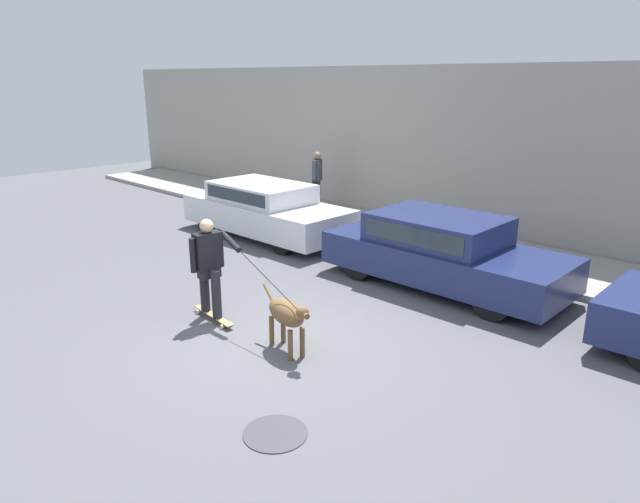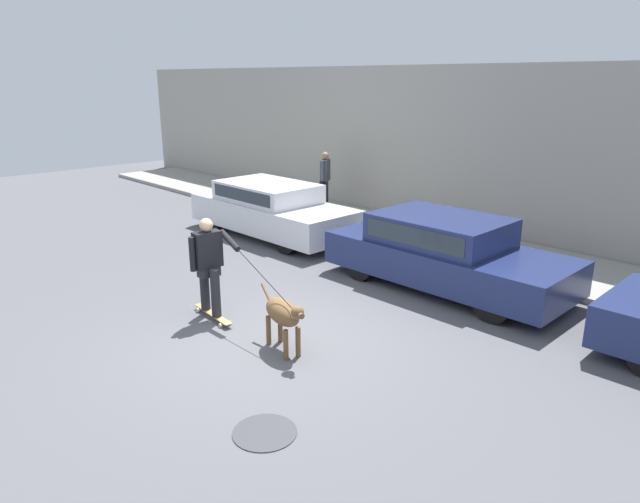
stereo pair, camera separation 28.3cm
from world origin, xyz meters
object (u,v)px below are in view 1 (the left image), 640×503
skateboarder (209,264)px  parked_car_1 (442,252)px  pedestrian_with_bag (317,178)px  dog (287,314)px  parked_car_0 (265,210)px

skateboarder → parked_car_1: bearing=71.5°
skateboarder → pedestrian_with_bag: bearing=127.8°
skateboarder → pedestrian_with_bag: size_ratio=1.61×
dog → pedestrian_with_bag: bearing=145.2°
parked_car_1 → dog: size_ratio=3.69×
parked_car_1 → dog: (-0.05, -3.71, -0.08)m
parked_car_0 → skateboarder: skateboarder is taller
parked_car_0 → parked_car_1: size_ratio=1.00×
dog → skateboarder: (-1.65, -0.09, 0.36)m
parked_car_1 → pedestrian_with_bag: 6.22m
skateboarder → parked_car_0: bearing=135.7°
parked_car_0 → dog: parked_car_0 is taller
pedestrian_with_bag → parked_car_0: bearing=79.3°
parked_car_0 → dog: (4.85, -3.71, -0.07)m
dog → pedestrian_with_bag: (-5.63, 6.23, 0.44)m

